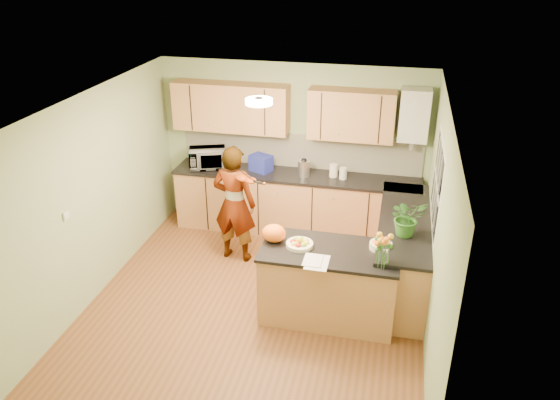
# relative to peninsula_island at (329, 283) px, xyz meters

# --- Properties ---
(floor) EXTENTS (4.50, 4.50, 0.00)m
(floor) POSITION_rel_peninsula_island_xyz_m (-0.88, 0.02, -0.45)
(floor) COLOR brown
(floor) RESTS_ON ground
(ceiling) EXTENTS (4.00, 4.50, 0.02)m
(ceiling) POSITION_rel_peninsula_island_xyz_m (-0.88, 0.02, 2.05)
(ceiling) COLOR white
(ceiling) RESTS_ON wall_back
(wall_back) EXTENTS (4.00, 0.02, 2.50)m
(wall_back) POSITION_rel_peninsula_island_xyz_m (-0.88, 2.27, 0.80)
(wall_back) COLOR #93AA79
(wall_back) RESTS_ON floor
(wall_front) EXTENTS (4.00, 0.02, 2.50)m
(wall_front) POSITION_rel_peninsula_island_xyz_m (-0.88, -2.23, 0.80)
(wall_front) COLOR #93AA79
(wall_front) RESTS_ON floor
(wall_left) EXTENTS (0.02, 4.50, 2.50)m
(wall_left) POSITION_rel_peninsula_island_xyz_m (-2.88, 0.02, 0.80)
(wall_left) COLOR #93AA79
(wall_left) RESTS_ON floor
(wall_right) EXTENTS (0.02, 4.50, 2.50)m
(wall_right) POSITION_rel_peninsula_island_xyz_m (1.12, 0.02, 0.80)
(wall_right) COLOR #93AA79
(wall_right) RESTS_ON floor
(back_counter) EXTENTS (3.64, 0.62, 0.94)m
(back_counter) POSITION_rel_peninsula_island_xyz_m (-0.78, 1.97, 0.02)
(back_counter) COLOR #A86E43
(back_counter) RESTS_ON floor
(right_counter) EXTENTS (0.62, 2.24, 0.94)m
(right_counter) POSITION_rel_peninsula_island_xyz_m (0.82, 0.87, 0.02)
(right_counter) COLOR #A86E43
(right_counter) RESTS_ON floor
(splashback) EXTENTS (3.60, 0.02, 0.52)m
(splashback) POSITION_rel_peninsula_island_xyz_m (-0.78, 2.25, 0.75)
(splashback) COLOR white
(splashback) RESTS_ON back_counter
(upper_cabinets) EXTENTS (3.20, 0.34, 0.70)m
(upper_cabinets) POSITION_rel_peninsula_island_xyz_m (-1.06, 2.10, 1.40)
(upper_cabinets) COLOR #A86E43
(upper_cabinets) RESTS_ON wall_back
(boiler) EXTENTS (0.40, 0.30, 0.86)m
(boiler) POSITION_rel_peninsula_island_xyz_m (0.82, 2.11, 1.45)
(boiler) COLOR silver
(boiler) RESTS_ON wall_back
(window_right) EXTENTS (0.01, 1.30, 1.05)m
(window_right) POSITION_rel_peninsula_island_xyz_m (1.11, 0.62, 1.10)
(window_right) COLOR silver
(window_right) RESTS_ON wall_right
(light_switch) EXTENTS (0.02, 0.09, 0.09)m
(light_switch) POSITION_rel_peninsula_island_xyz_m (-2.87, -0.58, 0.85)
(light_switch) COLOR silver
(light_switch) RESTS_ON wall_left
(ceiling_lamp) EXTENTS (0.30, 0.30, 0.07)m
(ceiling_lamp) POSITION_rel_peninsula_island_xyz_m (-0.88, 0.32, 2.01)
(ceiling_lamp) COLOR #FFEABF
(ceiling_lamp) RESTS_ON ceiling
(peninsula_island) EXTENTS (1.56, 0.80, 0.90)m
(peninsula_island) POSITION_rel_peninsula_island_xyz_m (0.00, 0.00, 0.00)
(peninsula_island) COLOR #A86E43
(peninsula_island) RESTS_ON floor
(fruit_dish) EXTENTS (0.31, 0.31, 0.11)m
(fruit_dish) POSITION_rel_peninsula_island_xyz_m (-0.35, -0.00, 0.49)
(fruit_dish) COLOR #F5E3C4
(fruit_dish) RESTS_ON peninsula_island
(orange_bowl) EXTENTS (0.25, 0.25, 0.15)m
(orange_bowl) POSITION_rel_peninsula_island_xyz_m (0.55, 0.15, 0.51)
(orange_bowl) COLOR #F5E3C4
(orange_bowl) RESTS_ON peninsula_island
(flower_vase) EXTENTS (0.26, 0.26, 0.48)m
(flower_vase) POSITION_rel_peninsula_island_xyz_m (0.60, -0.18, 0.76)
(flower_vase) COLOR silver
(flower_vase) RESTS_ON peninsula_island
(orange_bag) EXTENTS (0.33, 0.29, 0.21)m
(orange_bag) POSITION_rel_peninsula_island_xyz_m (-0.66, 0.05, 0.55)
(orange_bag) COLOR orange
(orange_bag) RESTS_ON peninsula_island
(papers) EXTENTS (0.25, 0.34, 0.01)m
(papers) POSITION_rel_peninsula_island_xyz_m (-0.10, -0.30, 0.45)
(papers) COLOR silver
(papers) RESTS_ON peninsula_island
(violinist) EXTENTS (0.65, 0.46, 1.66)m
(violinist) POSITION_rel_peninsula_island_xyz_m (-1.44, 1.03, 0.38)
(violinist) COLOR #E8AC8E
(violinist) RESTS_ON floor
(violin) EXTENTS (0.60, 0.52, 0.15)m
(violin) POSITION_rel_peninsula_island_xyz_m (-1.24, 0.81, 0.88)
(violin) COLOR #591D05
(violin) RESTS_ON violinist
(microwave) EXTENTS (0.63, 0.52, 0.30)m
(microwave) POSITION_rel_peninsula_island_xyz_m (-2.13, 1.94, 0.64)
(microwave) COLOR silver
(microwave) RESTS_ON back_counter
(blue_box) EXTENTS (0.37, 0.33, 0.24)m
(blue_box) POSITION_rel_peninsula_island_xyz_m (-1.31, 1.98, 0.61)
(blue_box) COLOR navy
(blue_box) RESTS_ON back_counter
(kettle) EXTENTS (0.17, 0.17, 0.32)m
(kettle) POSITION_rel_peninsula_island_xyz_m (-0.66, 1.93, 0.62)
(kettle) COLOR silver
(kettle) RESTS_ON back_counter
(jar_cream) EXTENTS (0.15, 0.15, 0.19)m
(jar_cream) POSITION_rel_peninsula_island_xyz_m (-0.24, 2.00, 0.58)
(jar_cream) COLOR #F5E3C4
(jar_cream) RESTS_ON back_counter
(jar_white) EXTENTS (0.12, 0.12, 0.17)m
(jar_white) POSITION_rel_peninsula_island_xyz_m (-0.09, 1.95, 0.58)
(jar_white) COLOR silver
(jar_white) RESTS_ON back_counter
(potted_plant) EXTENTS (0.52, 0.49, 0.45)m
(potted_plant) POSITION_rel_peninsula_island_xyz_m (0.82, 0.46, 0.72)
(potted_plant) COLOR #306B23
(potted_plant) RESTS_ON right_counter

